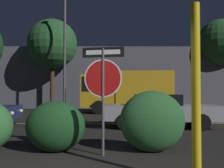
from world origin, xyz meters
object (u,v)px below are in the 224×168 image
(hedge_bush_2, at_px, (55,126))
(hedge_bush_3, at_px, (152,121))
(passing_car_2, at_px, (159,110))
(delivery_truck, at_px, (125,90))
(tree_2, at_px, (220,43))
(yellow_pole_right, at_px, (196,93))
(street_lamp, at_px, (65,41))
(stop_sign, at_px, (103,78))
(tree_0, at_px, (52,44))

(hedge_bush_2, xyz_separation_m, hedge_bush_3, (2.23, -0.02, 0.12))
(passing_car_2, bearing_deg, delivery_truck, -166.83)
(passing_car_2, relative_size, tree_2, 0.62)
(hedge_bush_2, height_order, hedge_bush_3, hedge_bush_3)
(tree_2, bearing_deg, hedge_bush_3, -118.97)
(passing_car_2, distance_m, delivery_truck, 6.67)
(hedge_bush_3, distance_m, tree_2, 17.63)
(tree_2, bearing_deg, delivery_truck, -152.32)
(delivery_truck, distance_m, tree_2, 10.11)
(yellow_pole_right, relative_size, passing_car_2, 0.59)
(passing_car_2, height_order, street_lamp, street_lamp)
(yellow_pole_right, distance_m, hedge_bush_3, 2.15)
(yellow_pole_right, distance_m, delivery_truck, 12.56)
(delivery_truck, height_order, street_lamp, street_lamp)
(stop_sign, distance_m, passing_car_2, 4.89)
(stop_sign, xyz_separation_m, street_lamp, (-2.88, 11.00, 3.07))
(tree_2, bearing_deg, hedge_bush_2, -125.18)
(hedge_bush_3, relative_size, passing_car_2, 0.33)
(hedge_bush_3, bearing_deg, hedge_bush_2, 179.48)
(yellow_pole_right, xyz_separation_m, street_lamp, (-4.32, 12.70, 3.38))
(tree_0, bearing_deg, street_lamp, -62.49)
(delivery_truck, xyz_separation_m, tree_2, (8.25, 4.33, 3.91))
(stop_sign, bearing_deg, hedge_bush_2, 173.21)
(yellow_pole_right, bearing_deg, tree_0, 110.46)
(stop_sign, height_order, delivery_truck, delivery_truck)
(yellow_pole_right, distance_m, street_lamp, 13.84)
(hedge_bush_3, xyz_separation_m, street_lamp, (-4.00, 10.68, 4.04))
(street_lamp, height_order, tree_0, street_lamp)
(hedge_bush_3, bearing_deg, passing_car_2, 76.53)
(tree_0, distance_m, tree_2, 13.77)
(tree_2, bearing_deg, tree_0, -174.33)
(stop_sign, height_order, tree_0, tree_0)
(hedge_bush_3, bearing_deg, stop_sign, -164.25)
(hedge_bush_2, distance_m, tree_2, 18.79)
(hedge_bush_3, distance_m, delivery_truck, 10.56)
(hedge_bush_2, bearing_deg, passing_car_2, 51.24)
(hedge_bush_2, relative_size, hedge_bush_3, 0.92)
(yellow_pole_right, bearing_deg, passing_car_2, 84.00)
(passing_car_2, height_order, delivery_truck, delivery_truck)
(stop_sign, bearing_deg, tree_2, 68.54)
(stop_sign, bearing_deg, passing_car_2, 74.40)
(passing_car_2, xyz_separation_m, tree_2, (7.27, 10.87, 4.77))
(stop_sign, distance_m, yellow_pole_right, 2.26)
(hedge_bush_2, xyz_separation_m, passing_car_2, (3.19, 3.97, 0.08))
(street_lamp, xyz_separation_m, tree_2, (12.23, 4.18, 0.69))
(street_lamp, distance_m, tree_0, 3.19)
(yellow_pole_right, bearing_deg, stop_sign, 130.39)
(passing_car_2, relative_size, tree_0, 0.66)
(tree_0, bearing_deg, tree_2, 5.67)
(hedge_bush_2, bearing_deg, delivery_truck, 78.15)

